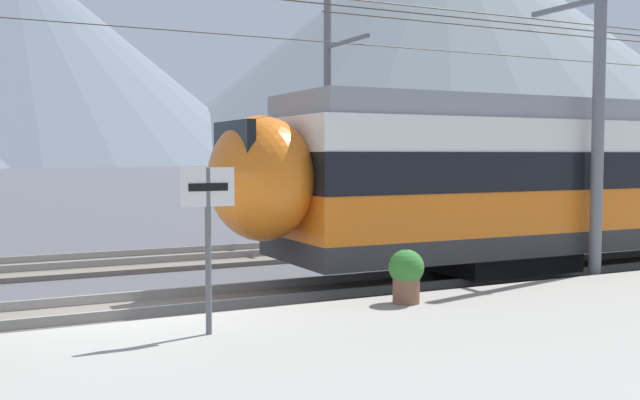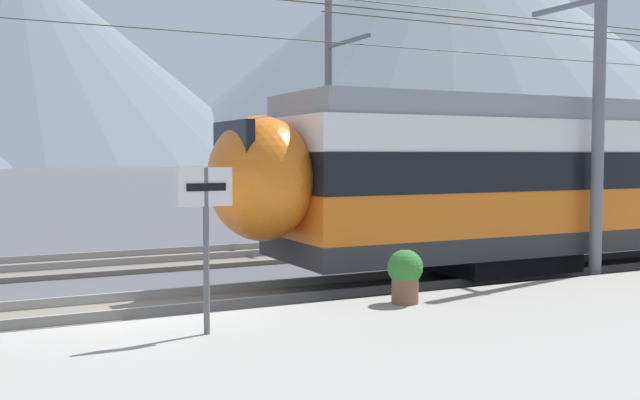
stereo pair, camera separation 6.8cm
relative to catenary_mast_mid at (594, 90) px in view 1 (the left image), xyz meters
name	(u,v)px [view 1 (the left image)]	position (x,y,z in m)	size (l,w,h in m)	color
ground_plane	(128,329)	(-8.99, 0.68, -3.98)	(400.00, 400.00, 0.00)	#4C4C51
track_near	(117,314)	(-8.99, 1.59, -3.91)	(120.00, 3.00, 0.28)	#6B6359
track_far	(70,266)	(-8.99, 7.35, -3.91)	(120.00, 3.00, 0.28)	#6B6359
catenary_mast_mid	(594,90)	(0.00, 0.00, 0.00)	(48.72, 2.03, 7.61)	slate
catenary_mast_far_side	(330,103)	(-0.97, 9.54, 0.29)	(48.72, 2.67, 8.16)	slate
platform_sign	(208,212)	(-8.43, -1.65, -2.02)	(0.70, 0.08, 2.16)	#59595B
potted_plant_platform_edge	(406,272)	(-5.06, -1.10, -3.12)	(0.56, 0.56, 0.85)	brown
mountain_central_peak	(14,56)	(3.87, 220.58, 27.19)	(151.03, 151.03, 62.33)	slate
mountain_right_ridge	(441,39)	(134.12, 193.31, 37.15)	(198.96, 198.96, 82.26)	slate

